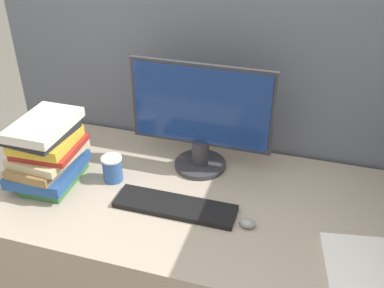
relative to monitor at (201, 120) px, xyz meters
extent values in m
cube|color=slate|center=(0.03, 0.23, -0.18)|extent=(2.02, 0.04, 1.61)
cube|color=tan|center=(0.03, -0.21, -0.60)|extent=(1.62, 0.80, 0.76)
cylinder|color=#333338|center=(0.00, 0.00, -0.21)|extent=(0.21, 0.21, 0.02)
cylinder|color=#333338|center=(0.00, 0.00, -0.15)|extent=(0.07, 0.07, 0.10)
cube|color=#333338|center=(0.00, 0.00, 0.06)|extent=(0.57, 0.02, 0.35)
cube|color=navy|center=(0.00, -0.01, 0.06)|extent=(0.55, 0.01, 0.32)
cube|color=black|center=(-0.01, -0.29, -0.21)|extent=(0.45, 0.13, 0.02)
ellipsoid|color=gray|center=(0.26, -0.32, -0.21)|extent=(0.06, 0.04, 0.03)
cylinder|color=#335999|center=(-0.31, -0.20, -0.17)|extent=(0.08, 0.08, 0.10)
cylinder|color=white|center=(-0.31, -0.20, -0.12)|extent=(0.08, 0.08, 0.01)
cube|color=#38723F|center=(-0.53, -0.27, -0.20)|extent=(0.18, 0.26, 0.04)
cube|color=#264C8C|center=(-0.55, -0.28, -0.16)|extent=(0.25, 0.29, 0.04)
cube|color=olive|center=(-0.55, -0.28, -0.12)|extent=(0.19, 0.28, 0.03)
cube|color=#C6B78C|center=(-0.54, -0.27, -0.09)|extent=(0.23, 0.27, 0.03)
cube|color=maroon|center=(-0.53, -0.26, -0.06)|extent=(0.24, 0.24, 0.02)
cube|color=gold|center=(-0.54, -0.27, -0.03)|extent=(0.22, 0.23, 0.04)
cube|color=#262628|center=(-0.54, -0.28, 0.00)|extent=(0.21, 0.25, 0.03)
cube|color=silver|center=(-0.53, -0.27, 0.04)|extent=(0.19, 0.28, 0.04)
cube|color=white|center=(0.64, -0.40, -0.21)|extent=(0.27, 0.31, 0.02)
camera|label=1|loc=(0.42, -1.51, 0.84)|focal=42.00mm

